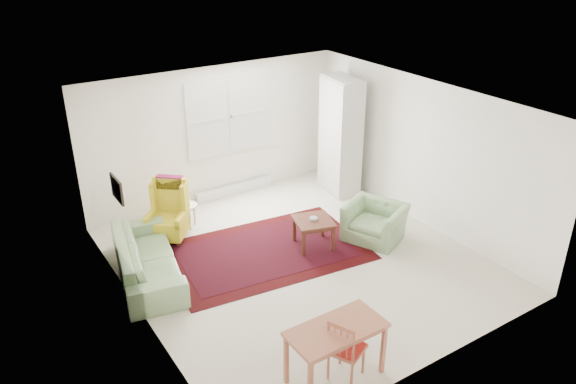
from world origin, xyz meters
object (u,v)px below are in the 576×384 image
cabinet (341,136)px  desk_chair (347,347)px  wingback_chair (167,211)px  sofa (146,251)px  stool (189,215)px  coffee_table (313,233)px  desk (335,353)px  armchair (375,219)px

cabinet → desk_chair: (-3.03, -4.06, -0.70)m
cabinet → desk_chair: bearing=-119.2°
wingback_chair → sofa: bearing=-87.1°
stool → cabinet: size_ratio=0.19×
stool → wingback_chair: bearing=-155.2°
coffee_table → stool: (-1.41, 1.69, -0.03)m
desk → desk_chair: bearing=-23.1°
armchair → coffee_table: (-0.99, 0.34, -0.12)m
armchair → desk_chair: size_ratio=1.11×
armchair → stool: (-2.40, 2.03, -0.15)m
stool → desk_chair: bearing=-89.5°
stool → cabinet: 3.21m
coffee_table → desk: 2.94m
wingback_chair → cabinet: (3.53, 0.00, 0.60)m
wingback_chair → coffee_table: bearing=2.5°
armchair → stool: armchair is taller
stool → desk_chair: 4.28m
cabinet → coffee_table: bearing=-130.8°
coffee_table → stool: size_ratio=1.39×
stool → armchair: bearing=-40.2°
sofa → wingback_chair: size_ratio=2.03×
sofa → desk: sofa is taller
cabinet → desk: 5.16m
armchair → coffee_table: armchair is taller
armchair → desk_chair: bearing=-71.5°
sofa → armchair: size_ratio=2.26×
sofa → desk_chair: bearing=-148.3°
desk → wingback_chair: bearing=95.4°
sofa → desk: 3.32m
wingback_chair → desk_chair: size_ratio=1.23×
armchair → cabinet: (0.67, 1.82, 0.76)m
sofa → cabinet: cabinet is taller
coffee_table → cabinet: size_ratio=0.26×
armchair → stool: bearing=-155.2°
cabinet → desk_chair: cabinet is taller
coffee_table → desk: (-1.49, -2.53, 0.11)m
armchair → cabinet: size_ratio=0.41×
wingback_chair → coffee_table: wingback_chair is taller
wingback_chair → stool: size_ratio=2.45×
desk → armchair: bearing=41.4°
wingback_chair → cabinet: cabinet is taller
armchair → desk: 3.32m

